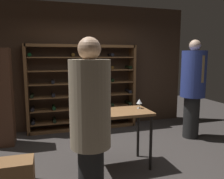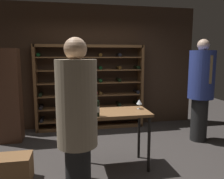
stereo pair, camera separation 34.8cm
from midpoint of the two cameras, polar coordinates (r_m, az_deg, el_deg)
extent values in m
plane|color=#383330|center=(3.67, -1.96, -18.60)|extent=(10.20, 10.20, 0.00)
cube|color=#3D2B1E|center=(5.33, -7.90, 5.70)|extent=(4.83, 0.10, 2.84)
cube|color=brown|center=(5.13, -22.76, -0.13)|extent=(0.06, 0.32, 1.93)
cube|color=brown|center=(5.43, 3.34, 0.96)|extent=(0.06, 0.32, 1.93)
cube|color=brown|center=(5.10, -9.58, 10.88)|extent=(2.40, 0.32, 0.06)
cube|color=brown|center=(5.35, -9.09, -9.50)|extent=(2.40, 0.32, 0.06)
cube|color=brown|center=(5.30, -9.13, -7.66)|extent=(2.32, 0.32, 0.02)
cylinder|color=black|center=(5.26, -21.23, -7.63)|extent=(0.08, 0.30, 0.08)
cylinder|color=black|center=(5.24, -16.39, -7.45)|extent=(0.08, 0.30, 0.08)
cylinder|color=#4C3314|center=(5.26, -11.55, -7.22)|extent=(0.08, 0.30, 0.08)
cylinder|color=black|center=(5.32, -6.78, -6.94)|extent=(0.08, 0.30, 0.08)
cylinder|color=#4C3314|center=(5.41, -2.14, -6.62)|extent=(0.08, 0.30, 0.08)
cube|color=brown|center=(5.23, -9.21, -4.62)|extent=(2.32, 0.32, 0.02)
cylinder|color=black|center=(5.19, -21.40, -4.57)|extent=(0.08, 0.30, 0.08)
cylinder|color=black|center=(5.17, -16.52, -4.38)|extent=(0.08, 0.30, 0.08)
cylinder|color=black|center=(5.19, -11.64, -4.16)|extent=(0.08, 0.30, 0.08)
cylinder|color=black|center=(5.34, -2.16, -3.64)|extent=(0.08, 0.30, 0.08)
cylinder|color=black|center=(5.46, 2.32, -3.36)|extent=(0.08, 0.30, 0.08)
cube|color=brown|center=(5.17, -9.28, -1.52)|extent=(2.32, 0.32, 0.02)
cylinder|color=black|center=(5.14, -21.57, -1.44)|extent=(0.08, 0.30, 0.08)
cylinder|color=black|center=(5.12, -16.65, -1.24)|extent=(0.08, 0.30, 0.08)
cylinder|color=#4C3314|center=(5.19, -6.89, -0.81)|extent=(0.08, 0.30, 0.08)
cylinder|color=black|center=(5.41, 2.34, -0.38)|extent=(0.08, 0.30, 0.08)
cube|color=brown|center=(5.13, -9.36, 1.65)|extent=(2.32, 0.32, 0.02)
cylinder|color=black|center=(5.08, -16.79, 1.96)|extent=(0.08, 0.30, 0.08)
cylinder|color=black|center=(5.10, -11.83, 2.16)|extent=(0.08, 0.30, 0.08)
cylinder|color=black|center=(5.16, -6.94, 2.35)|extent=(0.08, 0.30, 0.08)
cylinder|color=black|center=(5.25, -2.20, 2.51)|extent=(0.08, 0.30, 0.08)
cube|color=brown|center=(5.10, -9.44, 4.86)|extent=(2.32, 0.32, 0.02)
cylinder|color=black|center=(5.08, -11.93, 5.39)|extent=(0.08, 0.30, 0.08)
cylinder|color=black|center=(5.13, -7.00, 5.54)|extent=(0.08, 0.30, 0.08)
cylinder|color=#4C3314|center=(5.23, -2.21, 5.65)|extent=(0.08, 0.30, 0.08)
cylinder|color=black|center=(5.36, 2.38, 5.72)|extent=(0.08, 0.30, 0.08)
cube|color=brown|center=(5.09, -9.52, 8.09)|extent=(2.32, 0.32, 0.02)
cylinder|color=black|center=(5.07, -22.10, 8.21)|extent=(0.08, 0.30, 0.08)
cylinder|color=#4C3314|center=(5.07, -12.03, 8.64)|extent=(0.08, 0.30, 0.08)
cylinder|color=#4C3314|center=(5.13, -7.06, 8.75)|extent=(0.08, 0.30, 0.08)
cylinder|color=black|center=(5.22, -2.23, 8.80)|extent=(0.08, 0.30, 0.08)
cube|color=brown|center=(3.31, -1.82, -5.94)|extent=(1.00, 0.56, 0.04)
cylinder|color=black|center=(3.15, -8.88, -15.16)|extent=(0.04, 0.04, 0.83)
cylinder|color=black|center=(3.38, 6.90, -13.44)|extent=(0.04, 0.04, 0.83)
cylinder|color=black|center=(3.57, -9.95, -12.24)|extent=(0.04, 0.04, 0.83)
cylinder|color=black|center=(3.78, 4.01, -10.98)|extent=(0.04, 0.04, 0.83)
cylinder|color=tan|center=(2.18, -10.19, -3.71)|extent=(0.40, 0.40, 0.85)
sphere|color=tan|center=(2.14, -10.56, 10.19)|extent=(0.22, 0.22, 0.22)
cylinder|color=black|center=(4.86, 17.63, -6.75)|extent=(0.32, 0.32, 0.85)
cylinder|color=#2D3D8C|center=(4.72, 18.11, 3.76)|extent=(0.49, 0.49, 0.93)
sphere|color=beige|center=(4.71, 18.43, 10.61)|extent=(0.22, 0.22, 0.22)
cube|color=olive|center=(4.52, 20.21, 4.89)|extent=(0.05, 0.01, 0.52)
cube|color=brown|center=(3.34, -26.62, -18.86)|extent=(0.48, 0.34, 0.37)
cube|color=#4C2D1E|center=(4.70, -28.67, -1.91)|extent=(0.44, 0.36, 1.82)
cylinder|color=black|center=(3.01, -6.31, -4.94)|extent=(0.08, 0.08, 0.21)
cone|color=black|center=(2.99, -6.35, -2.72)|extent=(0.08, 0.08, 0.03)
cylinder|color=black|center=(2.98, -6.36, -1.83)|extent=(0.03, 0.03, 0.07)
cylinder|color=maroon|center=(2.97, -6.38, -0.97)|extent=(0.03, 0.03, 0.02)
cylinder|color=silver|center=(3.01, -6.31, -5.13)|extent=(0.08, 0.08, 0.08)
cylinder|color=black|center=(3.29, -9.12, -3.65)|extent=(0.08, 0.08, 0.24)
cone|color=black|center=(3.26, -9.17, -1.41)|extent=(0.08, 0.08, 0.03)
cylinder|color=black|center=(3.25, -9.19, -0.52)|extent=(0.03, 0.03, 0.08)
cylinder|color=black|center=(3.25, -9.21, 0.35)|extent=(0.03, 0.03, 0.02)
cylinder|color=black|center=(3.29, -9.11, -3.85)|extent=(0.08, 0.08, 0.09)
cylinder|color=silver|center=(3.50, 4.13, -4.78)|extent=(0.07, 0.07, 0.00)
cylinder|color=silver|center=(3.49, 4.14, -4.18)|extent=(0.01, 0.01, 0.07)
cone|color=silver|center=(3.47, 4.15, -3.03)|extent=(0.09, 0.09, 0.07)
cylinder|color=#590A14|center=(3.48, 4.15, -3.28)|extent=(0.05, 0.05, 0.03)
cylinder|color=silver|center=(3.36, -7.16, -5.37)|extent=(0.07, 0.07, 0.00)
cylinder|color=silver|center=(3.35, -7.17, -4.66)|extent=(0.01, 0.01, 0.08)
cone|color=silver|center=(3.33, -7.20, -3.45)|extent=(0.07, 0.07, 0.06)
cylinder|color=#590A14|center=(3.34, -7.19, -3.68)|extent=(0.04, 0.04, 0.02)
camera|label=1|loc=(0.17, -92.86, -0.42)|focal=35.85mm
camera|label=2|loc=(0.17, 87.14, 0.42)|focal=35.85mm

